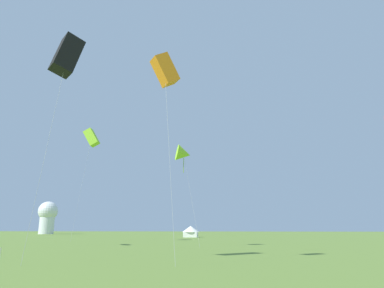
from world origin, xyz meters
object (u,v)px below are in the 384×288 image
(kite_orange_box, at_px, (165,70))
(kite_lime_delta, at_px, (184,154))
(festival_tent_center, at_px, (191,231))
(kite_lime_box, at_px, (92,138))
(observatory_dome, at_px, (48,216))
(kite_black_box, at_px, (67,56))

(kite_orange_box, bearing_deg, kite_lime_delta, 94.07)
(kite_orange_box, xyz_separation_m, kite_lime_delta, (-1.25, 17.57, -2.04))
(kite_orange_box, xyz_separation_m, festival_tent_center, (-5.24, 56.44, -11.18))
(kite_lime_box, distance_m, observatory_dome, 72.15)
(kite_lime_delta, relative_size, festival_tent_center, 3.05)
(kite_orange_box, height_order, kite_black_box, kite_black_box)
(kite_orange_box, bearing_deg, observatory_dome, 123.15)
(kite_black_box, relative_size, observatory_dome, 1.39)
(festival_tent_center, height_order, observatory_dome, observatory_dome)
(kite_orange_box, relative_size, festival_tent_center, 3.61)
(kite_lime_delta, xyz_separation_m, kite_black_box, (-5.41, -18.59, 3.02))
(kite_orange_box, xyz_separation_m, kite_lime_box, (-18.29, 29.98, 3.79))
(kite_orange_box, distance_m, kite_lime_delta, 17.74)
(kite_lime_delta, height_order, festival_tent_center, kite_lime_delta)
(festival_tent_center, bearing_deg, kite_black_box, -91.41)
(kite_lime_box, height_order, festival_tent_center, kite_lime_box)
(kite_black_box, bearing_deg, kite_lime_delta, 73.78)
(kite_orange_box, xyz_separation_m, kite_black_box, (-6.66, -1.02, 0.98))
(kite_lime_delta, height_order, kite_black_box, kite_black_box)
(kite_black_box, height_order, festival_tent_center, kite_black_box)
(festival_tent_center, bearing_deg, kite_orange_box, -84.69)
(kite_lime_box, bearing_deg, kite_orange_box, -58.61)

